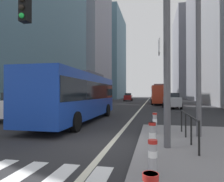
{
  "coord_description": "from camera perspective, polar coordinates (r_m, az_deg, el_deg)",
  "views": [
    {
      "loc": [
        1.56,
        -7.48,
        1.89
      ],
      "look_at": [
        -7.9,
        38.74,
        2.43
      ],
      "focal_mm": 32.68,
      "sensor_mm": 36.0,
      "label": 1
    }
  ],
  "objects": [
    {
      "name": "city_bus_blue_oncoming",
      "position": [
        13.83,
        -9.41,
        -0.86
      ],
      "size": [
        2.71,
        10.81,
        3.4
      ],
      "color": "#14389E",
      "rests_on": "ground"
    },
    {
      "name": "lane_centre_line",
      "position": [
        37.56,
        9.19,
        -3.52
      ],
      "size": [
        0.2,
        80.0,
        0.01
      ],
      "primitive_type": "cube",
      "color": "beige",
      "rests_on": "ground"
    },
    {
      "name": "bollard_back",
      "position": [
        9.0,
        11.9,
        -8.52
      ],
      "size": [
        0.2,
        0.2,
        0.9
      ],
      "color": "#99999E",
      "rests_on": "median_island"
    },
    {
      "name": "office_tower_left_mid",
      "position": [
        54.57,
        -7.8,
        13.54
      ],
      "size": [
        10.97,
        17.42,
        30.51
      ],
      "primitive_type": "cube",
      "color": "gray",
      "rests_on": "ground"
    },
    {
      "name": "car_receding_far",
      "position": [
        49.98,
        14.73,
        -1.66
      ],
      "size": [
        2.21,
        4.31,
        1.94
      ],
      "color": "gold",
      "rests_on": "ground"
    },
    {
      "name": "ground_plane",
      "position": [
        27.59,
        8.32,
        -4.57
      ],
      "size": [
        160.0,
        160.0,
        0.0
      ],
      "primitive_type": "plane",
      "color": "#28282B"
    },
    {
      "name": "office_tower_right_far",
      "position": [
        87.7,
        21.82,
        9.02
      ],
      "size": [
        13.97,
        24.37,
        33.12
      ],
      "primitive_type": "cube",
      "color": "gray",
      "rests_on": "ground"
    },
    {
      "name": "car_receding_near",
      "position": [
        26.52,
        16.35,
        -2.57
      ],
      "size": [
        2.19,
        4.27,
        1.94
      ],
      "color": "silver",
      "rests_on": "ground"
    },
    {
      "name": "sedan_white_oncoming",
      "position": [
        16.05,
        -24.31,
        -3.8
      ],
      "size": [
        2.11,
        4.33,
        1.94
      ],
      "color": "silver",
      "rests_on": "ground"
    },
    {
      "name": "bollard_left",
      "position": [
        4.52,
        11.32,
        -17.44
      ],
      "size": [
        0.2,
        0.2,
        0.77
      ],
      "color": "#99999E",
      "rests_on": "median_island"
    },
    {
      "name": "car_oncoming_mid",
      "position": [
        34.16,
        -3.16,
        -2.16
      ],
      "size": [
        2.04,
        4.21,
        1.94
      ],
      "color": "#232838",
      "rests_on": "ground"
    },
    {
      "name": "bollard_right",
      "position": [
        5.76,
        11.2,
        -12.77
      ],
      "size": [
        0.2,
        0.2,
        0.95
      ],
      "color": "#99999E",
      "rests_on": "median_island"
    },
    {
      "name": "pedestrian_railing",
      "position": [
        8.02,
        20.54,
        -7.98
      ],
      "size": [
        0.06,
        3.69,
        0.98
      ],
      "color": "black",
      "rests_on": "median_island"
    },
    {
      "name": "traffic_signal_gantry",
      "position": [
        7.23,
        0.3,
        16.96
      ],
      "size": [
        5.41,
        0.65,
        6.0
      ],
      "color": "#515156",
      "rests_on": "median_island"
    },
    {
      "name": "office_tower_left_far",
      "position": [
        76.91,
        -1.84,
        9.48
      ],
      "size": [
        12.56,
        22.0,
        30.85
      ],
      "primitive_type": "cube",
      "color": "slate",
      "rests_on": "ground"
    },
    {
      "name": "city_bus_red_receding",
      "position": [
        36.47,
        12.96,
        -0.72
      ],
      "size": [
        2.88,
        10.65,
        3.4
      ],
      "color": "red",
      "rests_on": "ground"
    },
    {
      "name": "car_oncoming_far",
      "position": [
        50.75,
        4.54,
        -1.67
      ],
      "size": [
        2.17,
        4.12,
        1.94
      ],
      "color": "maroon",
      "rests_on": "ground"
    },
    {
      "name": "street_lamp_post",
      "position": [
        9.57,
        22.99,
        20.19
      ],
      "size": [
        5.5,
        0.32,
        8.0
      ],
      "color": "#56565B",
      "rests_on": "median_island"
    }
  ]
}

